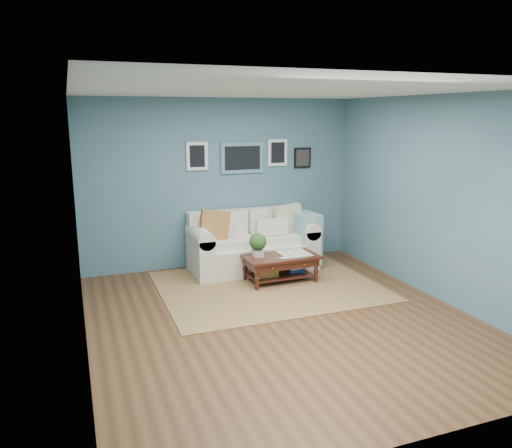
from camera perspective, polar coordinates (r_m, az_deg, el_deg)
name	(u,v)px	position (r m, az deg, el deg)	size (l,w,h in m)	color
room_shell	(282,209)	(5.85, 2.94, 1.77)	(5.00, 5.02, 2.70)	brown
area_rug	(268,286)	(7.29, 1.38, -7.08)	(3.07, 2.45, 0.01)	brown
loveseat	(257,243)	(8.00, 0.12, -2.18)	(2.02, 0.92, 1.04)	silver
coffee_table	(277,260)	(7.39, 2.37, -4.13)	(1.10, 0.66, 0.76)	#36140A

